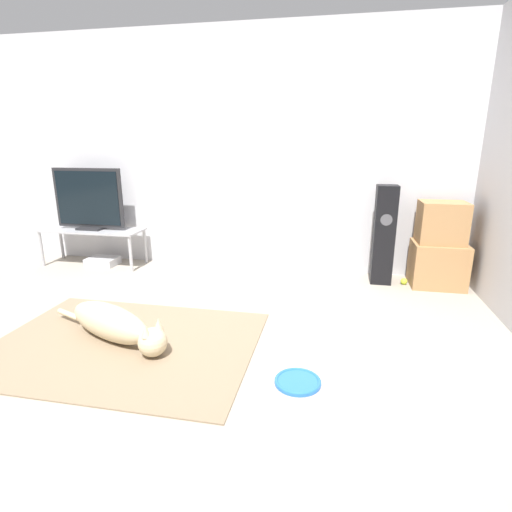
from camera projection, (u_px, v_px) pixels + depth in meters
name	position (u px, v px, depth m)	size (l,w,h in m)	color
ground_plane	(147.00, 352.00, 2.73)	(12.00, 12.00, 0.00)	#9E9384
wall_back	(225.00, 153.00, 4.36)	(8.00, 0.06, 2.55)	silver
area_rug	(125.00, 343.00, 2.84)	(1.85, 1.37, 0.01)	#847056
dog	(115.00, 325.00, 2.84)	(1.12, 0.54, 0.26)	beige
frisbee	(298.00, 381.00, 2.38)	(0.28, 0.28, 0.03)	blue
cardboard_box_lower	(438.00, 265.00, 3.95)	(0.50, 0.41, 0.44)	#A87A4C
cardboard_box_upper	(442.00, 223.00, 3.85)	(0.43, 0.35, 0.40)	#A87A4C
floor_speaker	(384.00, 235.00, 3.98)	(0.20, 0.21, 0.99)	black
tv_stand	(92.00, 233.00, 4.61)	(1.17, 0.41, 0.42)	#A8A8AD
tv	(89.00, 200.00, 4.51)	(0.82, 0.20, 0.69)	#232326
tennis_ball_by_boxes	(404.00, 281.00, 4.03)	(0.07, 0.07, 0.07)	#C6E033
tennis_ball_near_speaker	(374.00, 278.00, 4.12)	(0.07, 0.07, 0.07)	#C6E033
game_console	(103.00, 261.00, 4.67)	(0.34, 0.26, 0.09)	#B7B7BC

